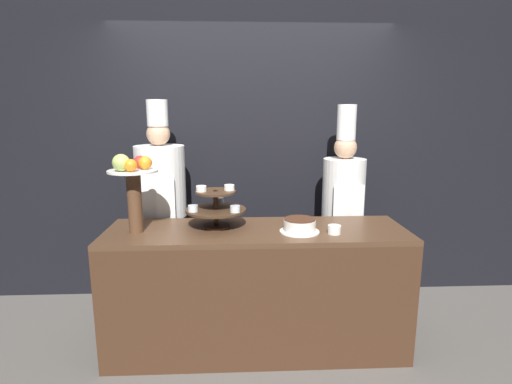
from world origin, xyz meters
TOP-DOWN VIEW (x-y plane):
  - ground_plane at (0.00, 0.00)m, footprint 14.00×14.00m
  - wall_back at (0.00, 1.28)m, footprint 10.00×0.06m
  - buffet_counter at (0.00, 0.32)m, footprint 2.14×0.65m
  - tiered_stand at (-0.29, 0.38)m, footprint 0.44×0.44m
  - fruit_pedestal at (-0.85, 0.29)m, footprint 0.34×0.34m
  - cake_round at (0.30, 0.24)m, footprint 0.28×0.28m
  - cup_white at (0.53, 0.19)m, footprint 0.09×0.09m
  - chef_left at (-0.78, 0.90)m, footprint 0.41×0.41m
  - chef_center_left at (0.77, 0.90)m, footprint 0.36×0.36m

SIDE VIEW (x-z plane):
  - ground_plane at x=0.00m, z-range 0.00..0.00m
  - buffet_counter at x=0.00m, z-range 0.00..0.92m
  - cup_white at x=0.53m, z-range 0.92..0.97m
  - chef_center_left at x=0.77m, z-range 0.05..1.85m
  - cake_round at x=0.30m, z-range 0.91..1.01m
  - chef_left at x=-0.78m, z-range 0.08..1.91m
  - tiered_stand at x=-0.29m, z-range 0.92..1.23m
  - fruit_pedestal at x=-0.85m, z-range 1.00..1.56m
  - wall_back at x=0.00m, z-range 0.00..2.80m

